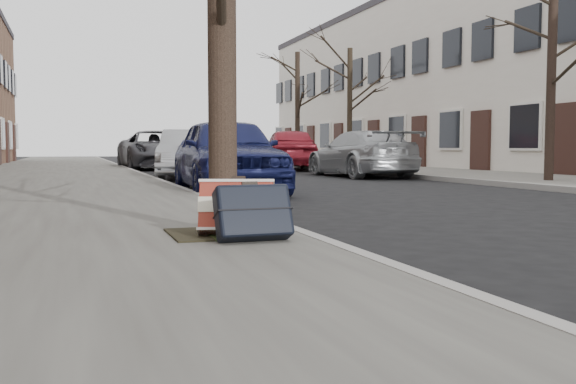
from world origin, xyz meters
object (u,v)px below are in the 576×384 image
object	(u,v)px
suitcase_red	(237,208)
car_near_front	(227,154)
suitcase_navy	(253,212)
car_near_mid	(189,154)

from	to	relation	value
suitcase_red	car_near_front	xyz separation A→B (m)	(1.56, 6.95, 0.38)
suitcase_navy	car_near_mid	size ratio (longest dim) A/B	0.15
car_near_front	car_near_mid	size ratio (longest dim) A/B	1.04
suitcase_red	suitcase_navy	world-z (taller)	suitcase_red
car_near_mid	car_near_front	bearing A→B (deg)	-79.06
car_near_front	car_near_mid	world-z (taller)	car_near_front
car_near_front	car_near_mid	bearing A→B (deg)	89.55
suitcase_navy	car_near_front	size ratio (longest dim) A/B	0.14
suitcase_navy	car_near_front	distance (m)	7.44
suitcase_navy	car_near_mid	distance (m)	13.09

